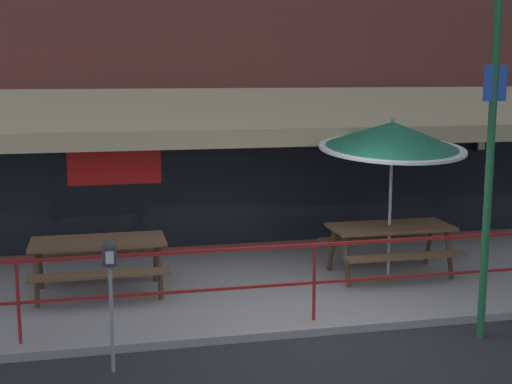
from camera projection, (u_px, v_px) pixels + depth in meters
The scene contains 9 objects.
ground_plane at pixel (321, 336), 8.50m from camera, with size 120.00×120.00×0.00m, color #232326.
patio_deck at pixel (279, 284), 10.42m from camera, with size 15.00×4.00×0.10m, color gray.
restaurant_building at pixel (246, 3), 11.85m from camera, with size 15.00×1.60×8.55m.
patio_railing at pixel (314, 265), 8.66m from camera, with size 13.84×0.04×0.97m.
picnic_table_left at pixel (98, 251), 9.69m from camera, with size 1.80×1.42×0.76m.
picnic_table_centre at pixel (390, 236), 10.59m from camera, with size 1.80×1.42×0.76m.
patio_umbrella_centre at pixel (392, 137), 10.39m from camera, with size 2.14×2.14×2.39m.
parking_meter_near at pixel (110, 266), 7.31m from camera, with size 0.15×0.16×1.42m.
street_sign_pole at pixel (490, 159), 8.11m from camera, with size 0.28×0.09×4.16m.
Camera 1 is at (-2.55, -7.72, 3.14)m, focal length 50.00 mm.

